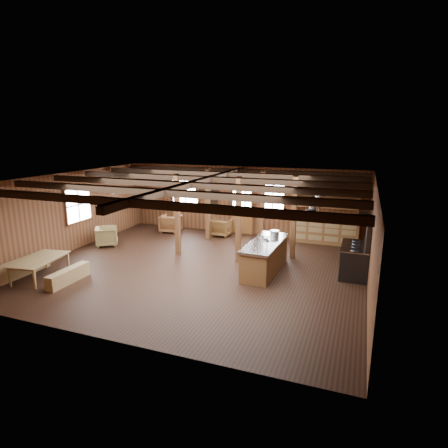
% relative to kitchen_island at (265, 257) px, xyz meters
% --- Properties ---
extents(room, '(10.04, 9.04, 2.84)m').
position_rel_kitchen_island_xyz_m(room, '(-2.04, -0.42, 0.92)').
color(room, black).
rests_on(room, ground).
extents(ceiling_joists, '(9.80, 8.82, 0.18)m').
position_rel_kitchen_island_xyz_m(ceiling_joists, '(-2.04, -0.24, 2.20)').
color(ceiling_joists, black).
rests_on(ceiling_joists, ceiling).
extents(timber_posts, '(3.95, 2.35, 2.80)m').
position_rel_kitchen_island_xyz_m(timber_posts, '(-1.52, 1.66, 0.92)').
color(timber_posts, '#492C15').
rests_on(timber_posts, floor).
extents(back_door, '(1.02, 0.08, 2.15)m').
position_rel_kitchen_island_xyz_m(back_door, '(-2.04, 4.03, 0.40)').
color(back_door, brown).
rests_on(back_door, floor).
extents(window_back_left, '(1.32, 0.06, 1.32)m').
position_rel_kitchen_island_xyz_m(window_back_left, '(-4.64, 4.04, 1.12)').
color(window_back_left, white).
rests_on(window_back_left, wall_back).
extents(window_back_right, '(1.02, 0.06, 1.32)m').
position_rel_kitchen_island_xyz_m(window_back_right, '(-0.74, 4.04, 1.12)').
color(window_back_right, white).
rests_on(window_back_right, wall_back).
extents(window_left, '(0.14, 1.24, 1.32)m').
position_rel_kitchen_island_xyz_m(window_left, '(-7.00, 0.08, 1.12)').
color(window_left, white).
rests_on(window_left, wall_back).
extents(notice_boards, '(1.08, 0.03, 0.90)m').
position_rel_kitchen_island_xyz_m(notice_boards, '(-3.54, 4.03, 1.16)').
color(notice_boards, silver).
rests_on(notice_boards, wall_back).
extents(back_counter, '(2.55, 0.60, 2.45)m').
position_rel_kitchen_island_xyz_m(back_counter, '(1.36, 3.78, 0.12)').
color(back_counter, brown).
rests_on(back_counter, floor).
extents(pendant_lamps, '(1.86, 2.36, 0.66)m').
position_rel_kitchen_island_xyz_m(pendant_lamps, '(-4.29, 0.58, 1.77)').
color(pendant_lamps, '#2A2A2D').
rests_on(pendant_lamps, ceiling).
extents(pot_rack, '(0.38, 3.00, 0.44)m').
position_rel_kitchen_island_xyz_m(pot_rack, '(1.45, -0.08, 1.80)').
color(pot_rack, '#2A2A2D').
rests_on(pot_rack, ceiling).
extents(kitchen_island, '(0.97, 2.53, 1.20)m').
position_rel_kitchen_island_xyz_m(kitchen_island, '(0.00, 0.00, 0.00)').
color(kitchen_island, brown).
rests_on(kitchen_island, floor).
extents(step_stool, '(0.53, 0.40, 0.44)m').
position_rel_kitchen_island_xyz_m(step_stool, '(0.09, 0.95, -0.26)').
color(step_stool, olive).
rests_on(step_stool, floor).
extents(commercial_range, '(0.80, 1.55, 1.92)m').
position_rel_kitchen_island_xyz_m(commercial_range, '(2.61, 0.68, 0.15)').
color(commercial_range, '#2A2A2D').
rests_on(commercial_range, floor).
extents(dining_table, '(1.19, 1.81, 0.59)m').
position_rel_kitchen_island_xyz_m(dining_table, '(-5.94, -2.79, -0.18)').
color(dining_table, olive).
rests_on(dining_table, floor).
extents(bench_wall, '(0.33, 1.74, 0.48)m').
position_rel_kitchen_island_xyz_m(bench_wall, '(-6.69, -2.79, -0.24)').
color(bench_wall, olive).
rests_on(bench_wall, floor).
extents(bench_aisle, '(0.28, 1.47, 0.40)m').
position_rel_kitchen_island_xyz_m(bench_aisle, '(-4.97, -2.79, -0.28)').
color(bench_aisle, olive).
rests_on(bench_aisle, floor).
extents(armchair_a, '(0.86, 0.88, 0.74)m').
position_rel_kitchen_island_xyz_m(armchair_a, '(-4.93, 3.17, -0.11)').
color(armchair_a, brown).
rests_on(armchair_a, floor).
extents(armchair_b, '(0.78, 0.80, 0.70)m').
position_rel_kitchen_island_xyz_m(armchair_b, '(-2.69, 3.38, -0.13)').
color(armchair_b, brown).
rests_on(armchair_b, floor).
extents(armchair_c, '(1.08, 1.07, 0.71)m').
position_rel_kitchen_island_xyz_m(armchair_c, '(-6.24, 0.58, -0.12)').
color(armchair_c, olive).
rests_on(armchair_c, floor).
extents(counter_pot, '(0.28, 0.28, 0.17)m').
position_rel_kitchen_island_xyz_m(counter_pot, '(0.11, 0.80, 0.55)').
color(counter_pot, silver).
rests_on(counter_pot, kitchen_island).
extents(bowl, '(0.34, 0.34, 0.07)m').
position_rel_kitchen_island_xyz_m(bowl, '(-0.08, 0.30, 0.50)').
color(bowl, silver).
rests_on(bowl, kitchen_island).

